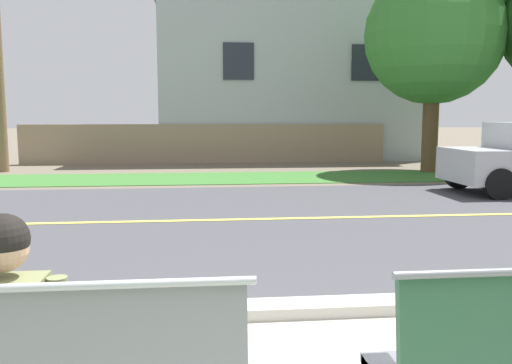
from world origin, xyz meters
name	(u,v)px	position (x,y,z in m)	size (l,w,h in m)	color
ground_plane	(229,205)	(0.00, 8.00, 0.00)	(140.00, 140.00, 0.00)	#665B4C
curb_edge	(265,310)	(0.00, 2.35, 0.06)	(44.00, 0.30, 0.11)	#ADA89E
street_asphalt	(234,220)	(0.00, 6.50, 0.00)	(52.00, 8.00, 0.01)	#424247
road_centre_line	(234,220)	(0.00, 6.50, 0.01)	(48.00, 0.14, 0.01)	#E0CC4C
far_verge_grass	(221,178)	(0.00, 12.35, 0.01)	(48.00, 2.80, 0.02)	#38702D
seated_person_olive	(17,333)	(-1.37, 0.56, 0.68)	(0.52, 0.68, 1.25)	#333D56
shade_tree_far_left	(440,24)	(6.46, 13.29, 4.34)	(4.05, 4.05, 6.69)	brown
garden_wall	(207,144)	(-0.33, 17.18, 0.70)	(13.00, 0.36, 1.40)	gray
house_across_street	(289,69)	(3.17, 20.38, 3.64)	(11.22, 6.91, 7.19)	#A3ADB2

